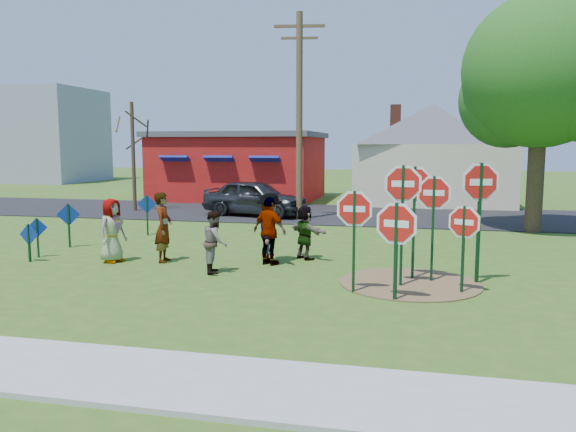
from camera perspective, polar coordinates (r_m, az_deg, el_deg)
name	(u,v)px	position (r m, az deg, el deg)	size (l,w,h in m)	color
ground	(235,266)	(14.89, -5.36, -5.04)	(120.00, 120.00, 0.00)	#325718
sidewalk	(75,370)	(8.61, -20.78, -14.44)	(22.00, 1.80, 0.08)	#9E9E99
road	(312,213)	(25.93, 2.48, 0.26)	(120.00, 7.50, 0.04)	black
dirt_patch	(410,283)	(13.21, 12.26, -6.68)	(3.20, 3.20, 0.03)	brown
red_building	(240,165)	(33.39, -4.87, 5.13)	(9.40, 7.69, 3.90)	maroon
cream_house	(433,149)	(31.85, 14.48, 6.56)	(9.40, 9.40, 6.50)	beige
distant_building	(37,136)	(54.59, -24.17, 7.46)	(10.00, 8.00, 8.00)	#8C939E
stop_sign_a	(354,218)	(11.96, 6.75, -0.24)	(1.04, 0.07, 2.33)	#0F371A
stop_sign_b	(415,194)	(13.39, 12.74, 2.20)	(1.13, 0.12, 2.82)	#0F371A
stop_sign_c	(434,204)	(13.23, 14.57, 1.19)	(1.05, 0.11, 2.60)	#0F371A
stop_sign_d	(480,192)	(13.34, 18.94, 2.29)	(1.14, 0.40, 2.92)	#0F371A
stop_sign_e	(396,231)	(11.47, 10.95, -1.48)	(1.13, 0.32, 2.17)	#0F371A
stop_sign_f	(464,228)	(12.41, 17.44, -1.19)	(0.86, 0.40, 2.01)	#0F371A
stop_sign_g	(403,197)	(12.60, 11.57, 1.87)	(1.12, 0.08, 2.87)	#0F371A
blue_diamond_a	(29,239)	(16.73, -24.83, -2.10)	(0.60, 0.08, 1.05)	#0F371A
blue_diamond_b	(37,233)	(17.28, -24.11, -1.57)	(0.54, 0.19, 1.13)	#0F371A
blue_diamond_c	(69,220)	(18.58, -21.39, -0.40)	(0.66, 0.29, 1.38)	#0F371A
blue_diamond_d	(147,210)	(20.25, -14.12, 0.60)	(0.64, 0.19, 1.44)	#0F371A
person_a	(112,230)	(15.85, -17.45, -1.41)	(0.85, 0.55, 1.73)	#475B9C
person_b	(163,227)	(15.52, -12.53, -1.12)	(0.69, 0.45, 1.90)	#1E695B
person_c	(215,242)	(14.00, -7.40, -2.60)	(0.76, 0.59, 1.56)	brown
person_d	(269,228)	(15.12, -1.90, -1.21)	(1.21, 0.70, 1.88)	#343338
person_e	(270,231)	(14.76, -1.87, -1.55)	(1.06, 0.44, 1.81)	#412B4E
person_f	(305,233)	(15.53, 1.73, -1.69)	(1.39, 0.44, 1.50)	#1E4824
suv	(255,198)	(24.99, -3.37, 1.88)	(1.89, 4.69, 1.60)	#323337
utility_pole	(299,113)	(23.62, 1.16, 10.45)	(2.08, 0.44, 8.53)	#4C3823
leafy_tree	(545,79)	(22.27, 24.65, 12.55)	(5.98, 5.46, 8.50)	#382819
bare_tree_west	(133,141)	(27.79, -15.49, 7.35)	(1.80, 1.80, 5.18)	#382819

